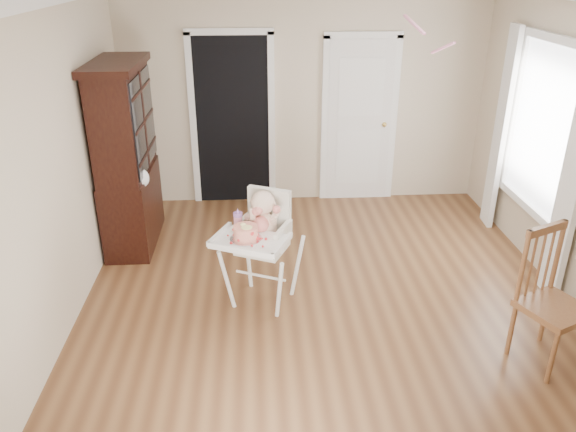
{
  "coord_description": "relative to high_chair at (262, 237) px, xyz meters",
  "views": [
    {
      "loc": [
        -0.62,
        -4.42,
        2.92
      ],
      "look_at": [
        -0.36,
        -0.06,
        0.91
      ],
      "focal_mm": 35.0,
      "sensor_mm": 36.0,
      "label": 1
    }
  ],
  "objects": [
    {
      "name": "floor",
      "position": [
        0.58,
        -0.03,
        -0.67
      ],
      "size": [
        5.0,
        5.0,
        0.0
      ],
      "primitive_type": "plane",
      "color": "brown",
      "rests_on": "ground"
    },
    {
      "name": "wall_back",
      "position": [
        0.58,
        2.47,
        0.68
      ],
      "size": [
        4.5,
        0.0,
        4.5
      ],
      "primitive_type": "plane",
      "rotation": [
        1.57,
        0.0,
        0.0
      ],
      "color": "beige",
      "rests_on": "floor"
    },
    {
      "name": "wall_left",
      "position": [
        -1.67,
        -0.03,
        0.68
      ],
      "size": [
        0.0,
        5.0,
        5.0
      ],
      "primitive_type": "plane",
      "rotation": [
        1.57,
        0.0,
        1.57
      ],
      "color": "beige",
      "rests_on": "floor"
    },
    {
      "name": "crown_molding",
      "position": [
        0.58,
        -0.03,
        1.97
      ],
      "size": [
        4.5,
        5.0,
        0.12
      ],
      "primitive_type": null,
      "color": "white",
      "rests_on": "ceiling"
    },
    {
      "name": "doorway",
      "position": [
        -0.32,
        2.45,
        0.44
      ],
      "size": [
        1.06,
        0.05,
        2.22
      ],
      "color": "black",
      "rests_on": "wall_back"
    },
    {
      "name": "closet_door",
      "position": [
        1.28,
        2.44,
        0.35
      ],
      "size": [
        0.96,
        0.09,
        2.13
      ],
      "color": "white",
      "rests_on": "wall_back"
    },
    {
      "name": "window_right",
      "position": [
        2.76,
        0.77,
        0.62
      ],
      "size": [
        0.13,
        1.84,
        2.3
      ],
      "color": "white",
      "rests_on": "wall_right"
    },
    {
      "name": "high_chair",
      "position": [
        0.0,
        0.0,
        0.0
      ],
      "size": [
        0.87,
        0.95,
        1.09
      ],
      "rotation": [
        0.0,
        0.0,
        -0.42
      ],
      "color": "white",
      "rests_on": "floor"
    },
    {
      "name": "baby",
      "position": [
        0.01,
        0.02,
        0.17
      ],
      "size": [
        0.3,
        0.32,
        0.5
      ],
      "rotation": [
        0.0,
        0.0,
        -0.42
      ],
      "color": "beige",
      "rests_on": "high_chair"
    },
    {
      "name": "cake",
      "position": [
        -0.14,
        -0.21,
        0.15
      ],
      "size": [
        0.27,
        0.27,
        0.13
      ],
      "color": "silver",
      "rests_on": "high_chair"
    },
    {
      "name": "sippy_cup",
      "position": [
        -0.2,
        0.0,
        0.17
      ],
      "size": [
        0.08,
        0.08,
        0.2
      ],
      "rotation": [
        0.0,
        0.0,
        -0.42
      ],
      "color": "pink",
      "rests_on": "high_chair"
    },
    {
      "name": "china_cabinet",
      "position": [
        -1.4,
        1.31,
        0.33
      ],
      "size": [
        0.53,
        1.18,
        2.0
      ],
      "color": "black",
      "rests_on": "floor"
    },
    {
      "name": "dining_chair",
      "position": [
        2.2,
        -0.95,
        -0.15
      ],
      "size": [
        0.6,
        0.6,
        1.11
      ],
      "rotation": [
        0.0,
        0.0,
        0.43
      ],
      "color": "brown",
      "rests_on": "floor"
    },
    {
      "name": "streamer",
      "position": [
        1.57,
        1.3,
        1.65
      ],
      "size": [
        0.11,
        0.49,
        0.15
      ],
      "primitive_type": null,
      "rotation": [
        0.26,
        0.0,
        0.17
      ],
      "color": "pink",
      "rests_on": "ceiling"
    }
  ]
}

